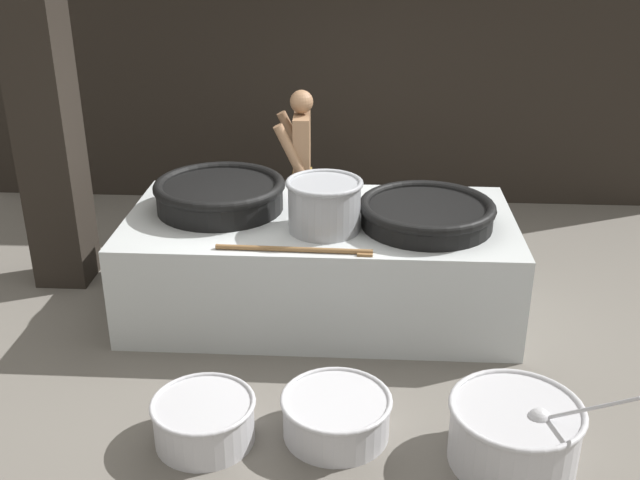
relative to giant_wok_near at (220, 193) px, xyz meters
name	(u,v)px	position (x,y,z in m)	size (l,w,h in m)	color
ground_plane	(320,307)	(0.88, -0.13, -1.03)	(60.00, 60.00, 0.00)	#666059
back_wall	(334,44)	(0.88, 2.73, 0.84)	(8.60, 0.24, 3.73)	black
support_pillar	(41,87)	(-1.60, 0.32, 0.84)	(0.49, 0.49, 3.73)	black
hearth_platform	(320,263)	(0.88, -0.13, -0.59)	(3.32, 1.66, 0.89)	#B2B7B7
giant_wok_near	(220,193)	(0.00, 0.00, 0.00)	(1.15, 1.15, 0.26)	black
giant_wok_far	(427,212)	(1.78, -0.28, -0.03)	(1.14, 1.14, 0.21)	black
stock_pot	(324,204)	(0.94, -0.41, 0.08)	(0.63, 0.63, 0.43)	gray
stirring_paddle	(301,250)	(0.78, -0.86, -0.12)	(1.22, 0.10, 0.04)	brown
cook	(301,165)	(0.61, 1.20, -0.12)	(0.40, 0.61, 1.68)	#8C6647
prep_bowl_vegetables	(515,431)	(2.25, -2.11, -0.79)	(1.04, 0.87, 0.78)	#B7B7BC
prep_bowl_meat	(204,419)	(0.21, -2.02, -0.85)	(0.71, 0.71, 0.32)	#B7B7BC
prep_bowl_extra	(336,414)	(1.10, -1.91, -0.86)	(0.76, 0.76, 0.30)	#B7B7BC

